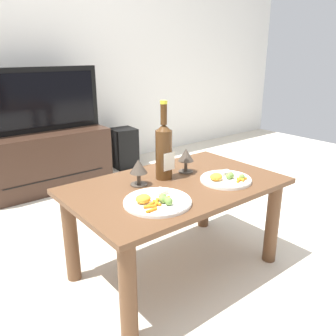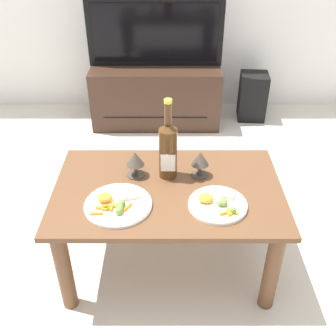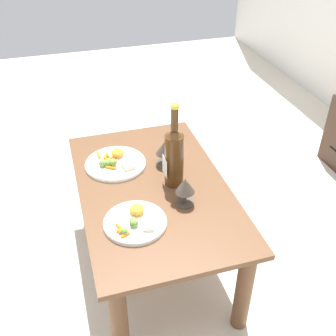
{
  "view_description": "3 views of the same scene",
  "coord_description": "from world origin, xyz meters",
  "px_view_note": "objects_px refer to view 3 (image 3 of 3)",
  "views": [
    {
      "loc": [
        -1.01,
        -1.2,
        1.09
      ],
      "look_at": [
        -0.02,
        0.04,
        0.55
      ],
      "focal_mm": 37.2,
      "sensor_mm": 36.0,
      "label": 1
    },
    {
      "loc": [
        0.0,
        -1.43,
        1.57
      ],
      "look_at": [
        -0.0,
        0.02,
        0.57
      ],
      "focal_mm": 42.75,
      "sensor_mm": 36.0,
      "label": 2
    },
    {
      "loc": [
        1.37,
        -0.34,
        1.59
      ],
      "look_at": [
        -0.02,
        0.07,
        0.55
      ],
      "focal_mm": 43.26,
      "sensor_mm": 36.0,
      "label": 3
    }
  ],
  "objects_px": {
    "goblet_right": "(185,187)",
    "dinner_plate_left": "(115,163)",
    "goblet_left": "(165,149)",
    "dinner_plate_right": "(135,221)",
    "dining_table": "(153,203)",
    "wine_bottle": "(174,154)"
  },
  "relations": [
    {
      "from": "dinner_plate_left",
      "to": "dinner_plate_right",
      "type": "xyz_separation_m",
      "value": [
        0.42,
        0.0,
        0.0
      ]
    },
    {
      "from": "dinner_plate_right",
      "to": "goblet_left",
      "type": "bearing_deg",
      "value": 148.05
    },
    {
      "from": "goblet_right",
      "to": "dinner_plate_right",
      "type": "height_order",
      "value": "goblet_right"
    },
    {
      "from": "dining_table",
      "to": "wine_bottle",
      "type": "distance_m",
      "value": 0.27
    },
    {
      "from": "wine_bottle",
      "to": "dining_table",
      "type": "bearing_deg",
      "value": -88.9
    },
    {
      "from": "wine_bottle",
      "to": "goblet_right",
      "type": "distance_m",
      "value": 0.16
    },
    {
      "from": "dining_table",
      "to": "dinner_plate_right",
      "type": "xyz_separation_m",
      "value": [
        0.21,
        -0.13,
        0.11
      ]
    },
    {
      "from": "goblet_right",
      "to": "dinner_plate_right",
      "type": "xyz_separation_m",
      "value": [
        0.06,
        -0.23,
        -0.07
      ]
    },
    {
      "from": "dinner_plate_left",
      "to": "dinner_plate_right",
      "type": "height_order",
      "value": "same"
    },
    {
      "from": "wine_bottle",
      "to": "dinner_plate_right",
      "type": "bearing_deg",
      "value": -46.54
    },
    {
      "from": "goblet_right",
      "to": "dinner_plate_right",
      "type": "distance_m",
      "value": 0.25
    },
    {
      "from": "goblet_right",
      "to": "dinner_plate_left",
      "type": "distance_m",
      "value": 0.43
    },
    {
      "from": "goblet_left",
      "to": "dinner_plate_left",
      "type": "height_order",
      "value": "goblet_left"
    },
    {
      "from": "goblet_left",
      "to": "dinner_plate_left",
      "type": "xyz_separation_m",
      "value": [
        -0.06,
        -0.23,
        -0.07
      ]
    },
    {
      "from": "goblet_right",
      "to": "dinner_plate_left",
      "type": "bearing_deg",
      "value": -147.88
    },
    {
      "from": "dining_table",
      "to": "dinner_plate_left",
      "type": "height_order",
      "value": "dinner_plate_left"
    },
    {
      "from": "wine_bottle",
      "to": "dinner_plate_right",
      "type": "distance_m",
      "value": 0.34
    },
    {
      "from": "dining_table",
      "to": "goblet_left",
      "type": "distance_m",
      "value": 0.26
    },
    {
      "from": "dining_table",
      "to": "wine_bottle",
      "type": "relative_size",
      "value": 2.65
    },
    {
      "from": "goblet_left",
      "to": "dining_table",
      "type": "bearing_deg",
      "value": -32.98
    },
    {
      "from": "wine_bottle",
      "to": "dinner_plate_left",
      "type": "relative_size",
      "value": 1.35
    },
    {
      "from": "goblet_left",
      "to": "dinner_plate_right",
      "type": "relative_size",
      "value": 0.51
    }
  ]
}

